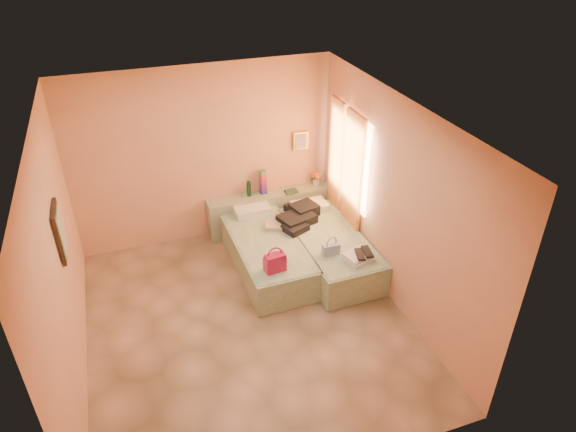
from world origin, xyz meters
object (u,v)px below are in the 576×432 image
bed_right (329,250)px  green_book (291,191)px  magenta_handbag (275,262)px  flower_vase (316,177)px  headboard_ledge (270,211)px  bed_left (267,254)px  blue_handbag (331,249)px  towel_stack (359,257)px  water_bottle (249,189)px

bed_right → green_book: (-0.17, 1.18, 0.42)m
bed_right → magenta_handbag: 1.20m
flower_vase → magenta_handbag: flower_vase is taller
headboard_ledge → bed_left: size_ratio=1.02×
blue_handbag → towel_stack: bearing=-42.3°
bed_right → water_bottle: 1.64m
flower_vase → blue_handbag: (-0.47, -1.72, -0.21)m
bed_right → water_bottle: size_ratio=7.84×
bed_left → flower_vase: 1.71m
bed_left → magenta_handbag: (-0.12, -0.72, 0.38)m
bed_left → towel_stack: bearing=-42.1°
magenta_handbag → towel_stack: magenta_handbag is taller
blue_handbag → water_bottle: bearing=111.5°
towel_stack → bed_left: bearing=139.2°
headboard_ledge → water_bottle: size_ratio=8.03×
green_book → flower_vase: size_ratio=0.74×
bed_right → magenta_handbag: (-1.02, -0.52, 0.38)m
water_bottle → blue_handbag: water_bottle is taller
flower_vase → headboard_ledge: bearing=-177.0°
bed_right → flower_vase: 1.44m
bed_left → green_book: green_book is taller
headboard_ledge → blue_handbag: blue_handbag is taller
headboard_ledge → green_book: green_book is taller
magenta_handbag → towel_stack: 1.17m
green_book → towel_stack: (0.31, -1.87, -0.12)m
flower_vase → blue_handbag: flower_vase is taller
blue_handbag → towel_stack: (0.30, -0.27, -0.03)m
headboard_ledge → magenta_handbag: bearing=-105.4°
headboard_ledge → green_book: 0.50m
headboard_ledge → green_book: size_ratio=10.23×
flower_vase → towel_stack: size_ratio=0.77×
bed_right → flower_vase: size_ratio=7.43×
bed_right → green_book: 1.26m
headboard_ledge → blue_handbag: bearing=-77.7°
water_bottle → towel_stack: bearing=-63.5°
water_bottle → blue_handbag: 1.87m
headboard_ledge → towel_stack: bearing=-71.2°
headboard_ledge → bed_right: (0.52, -1.25, -0.08)m
towel_stack → headboard_ledge: bearing=108.8°
water_bottle → towel_stack: water_bottle is taller
bed_right → blue_handbag: (-0.16, -0.42, 0.33)m
green_book → magenta_handbag: magenta_handbag is taller
bed_right → water_bottle: water_bottle is taller
headboard_ledge → flower_vase: size_ratio=7.62×
bed_left → blue_handbag: (0.74, -0.63, 0.33)m
headboard_ledge → water_bottle: bearing=171.6°
headboard_ledge → magenta_handbag: magenta_handbag is taller
water_bottle → towel_stack: (0.99, -2.00, -0.23)m
magenta_handbag → blue_handbag: bearing=0.2°
bed_right → towel_stack: towel_stack is taller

